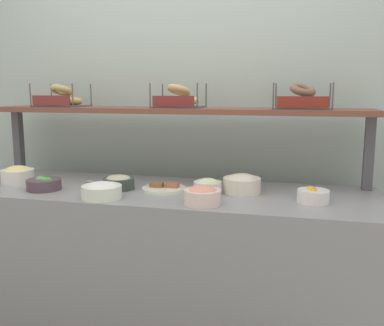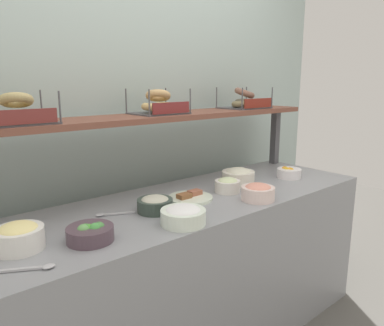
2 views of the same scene
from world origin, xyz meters
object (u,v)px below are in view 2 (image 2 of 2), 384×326
at_px(bowl_lox_spread, 258,192).
at_px(serving_plate_white, 190,197).
at_px(bowl_egg_salad, 19,236).
at_px(serving_spoon_near_plate, 36,268).
at_px(bagel_basket_plain, 158,105).
at_px(bowl_cream_cheese, 183,215).
at_px(bowl_scallion_spread, 228,185).
at_px(bowl_fruit_salad, 289,173).
at_px(serving_spoon_by_edge, 109,214).
at_px(bowl_tuna_salad, 155,204).
at_px(bowl_veggie_mix, 90,233).
at_px(bagel_basket_sesame, 17,113).
at_px(bagel_basket_poppy, 244,101).
at_px(bowl_potato_salad, 238,176).

bearing_deg(bowl_lox_spread, serving_plate_white, 137.92).
bearing_deg(bowl_egg_salad, serving_spoon_near_plate, -91.87).
bearing_deg(bagel_basket_plain, bowl_cream_cheese, -115.43).
bearing_deg(bowl_scallion_spread, bowl_fruit_salad, -3.92).
bearing_deg(serving_spoon_by_edge, bowl_tuna_salad, -25.22).
height_order(bowl_tuna_salad, bowl_veggie_mix, bowl_tuna_salad).
height_order(serving_plate_white, bagel_basket_sesame, bagel_basket_sesame).
xyz_separation_m(serving_spoon_by_edge, bagel_basket_poppy, (1.15, 0.21, 0.47)).
relative_size(bowl_tuna_salad, bowl_fruit_salad, 1.12).
bearing_deg(bowl_lox_spread, bowl_tuna_salad, 158.47).
distance_m(bowl_lox_spread, bagel_basket_poppy, 0.79).
xyz_separation_m(bowl_lox_spread, bowl_potato_salad, (0.15, 0.28, 0.01)).
relative_size(bowl_veggie_mix, bagel_basket_poppy, 0.60).
xyz_separation_m(bowl_potato_salad, bagel_basket_poppy, (0.29, 0.23, 0.43)).
bearing_deg(bowl_potato_salad, bowl_scallion_spread, -156.18).
bearing_deg(serving_plate_white, bowl_fruit_salad, -5.27).
height_order(bowl_fruit_salad, bowl_lox_spread, bowl_lox_spread).
relative_size(bowl_scallion_spread, bagel_basket_poppy, 0.47).
xyz_separation_m(bowl_scallion_spread, serving_plate_white, (-0.25, 0.04, -0.03)).
relative_size(serving_spoon_by_edge, bagel_basket_plain, 0.59).
distance_m(serving_spoon_near_plate, bagel_basket_poppy, 1.72).
distance_m(bowl_veggie_mix, bagel_basket_plain, 0.89).
relative_size(bowl_tuna_salad, bowl_egg_salad, 0.94).
distance_m(serving_spoon_near_plate, bagel_basket_plain, 1.12).
xyz_separation_m(serving_plate_white, bagel_basket_plain, (0.00, 0.28, 0.47)).
bearing_deg(bagel_basket_sesame, bowl_scallion_spread, -16.41).
height_order(bowl_cream_cheese, bagel_basket_plain, bagel_basket_plain).
relative_size(bowl_lox_spread, serving_spoon_near_plate, 1.06).
height_order(bowl_scallion_spread, bagel_basket_sesame, bagel_basket_sesame).
height_order(bowl_lox_spread, bagel_basket_sesame, bagel_basket_sesame).
bearing_deg(bowl_lox_spread, bowl_fruit_salad, 18.35).
xyz_separation_m(bowl_fruit_salad, serving_plate_white, (-0.77, 0.07, -0.02)).
bearing_deg(bagel_basket_sesame, bagel_basket_plain, 1.64).
distance_m(bowl_scallion_spread, serving_spoon_by_edge, 0.70).
relative_size(bowl_scallion_spread, bowl_veggie_mix, 0.78).
xyz_separation_m(bowl_lox_spread, bagel_basket_plain, (-0.26, 0.52, 0.43)).
height_order(serving_plate_white, bagel_basket_plain, bagel_basket_plain).
xyz_separation_m(bowl_cream_cheese, bowl_scallion_spread, (0.49, 0.21, 0.00)).
distance_m(bowl_scallion_spread, bagel_basket_plain, 0.59).
bearing_deg(bagel_basket_plain, bowl_egg_salad, -159.40).
bearing_deg(bowl_fruit_salad, serving_spoon_by_edge, 174.03).
bearing_deg(bowl_tuna_salad, serving_plate_white, 8.35).
xyz_separation_m(bowl_fruit_salad, bagel_basket_sesame, (-1.52, 0.33, 0.44)).
relative_size(bowl_veggie_mix, serving_spoon_by_edge, 1.09).
bearing_deg(serving_spoon_by_edge, bagel_basket_sesame, 146.23).
height_order(serving_spoon_by_edge, bagel_basket_plain, bagel_basket_plain).
bearing_deg(bagel_basket_plain, bagel_basket_poppy, -1.14).
bearing_deg(serving_plate_white, bowl_lox_spread, -42.08).
bearing_deg(bagel_basket_poppy, bagel_basket_plain, 178.86).
distance_m(bowl_tuna_salad, bowl_egg_salad, 0.62).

